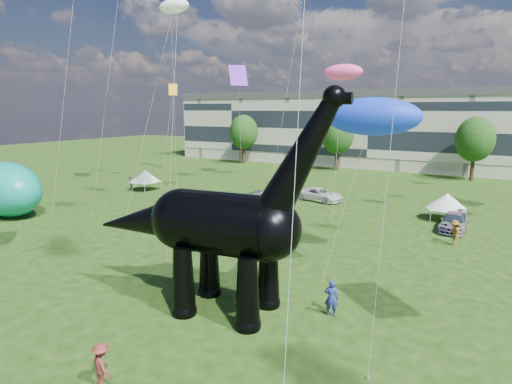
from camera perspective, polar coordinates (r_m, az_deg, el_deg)
The scene contains 15 objects.
ground at distance 20.90m, azimuth -9.95°, elevation -17.53°, with size 220.00×220.00×0.00m, color #16330C.
terrace_row at distance 78.53m, azimuth 15.85°, elevation 7.72°, with size 78.00×11.00×12.00m, color beige.
tree_far_left at distance 79.07m, azimuth -1.66°, elevation 8.36°, with size 5.20×5.20×9.44m.
tree_mid_left at distance 71.12m, azimuth 10.82°, elevation 7.88°, with size 5.20×5.20×9.44m.
tree_mid_right at distance 67.02m, azimuth 27.21°, elevation 6.69°, with size 5.20×5.20×9.44m.
dinosaur_sculpture at distance 21.07m, azimuth -5.49°, elevation -4.61°, with size 13.90×4.27×11.31m.
car_silver at distance 47.83m, azimuth 2.34°, elevation -0.13°, with size 1.66×4.12×1.40m, color #BBBBC1.
car_grey at distance 44.75m, azimuth 1.25°, elevation -0.85°, with size 1.56×4.46×1.47m, color slate.
car_white at distance 47.33m, azimuth 8.51°, elevation -0.33°, with size 2.41×5.22×1.45m, color white.
car_dark at distance 39.22m, azimuth 24.89°, elevation -3.64°, with size 1.97×4.86×1.41m, color #595960.
gazebo_near at distance 42.30m, azimuth 24.09°, elevation -1.13°, with size 4.06×4.06×2.47m.
gazebo_left at distance 54.65m, azimuth -14.58°, elevation 2.07°, with size 3.81×3.81×2.53m.
inflatable_teal at distance 46.08m, azimuth -30.15°, elevation 0.30°, with size 8.18×5.11×5.11m, color #0C9385.
visitors at distance 32.41m, azimuth 12.43°, elevation -5.45°, with size 52.03×38.61×1.90m.
kites at distance 31.97m, azimuth 9.80°, elevation 19.35°, with size 59.31×44.41×26.45m.
Camera 1 is at (12.16, -13.79, 9.92)m, focal length 30.00 mm.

